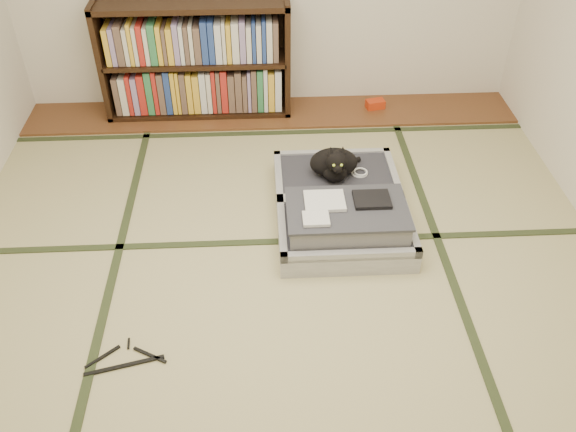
{
  "coord_description": "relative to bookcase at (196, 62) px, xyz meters",
  "views": [
    {
      "loc": [
        -0.1,
        -2.47,
        2.56
      ],
      "look_at": [
        0.05,
        0.35,
        0.25
      ],
      "focal_mm": 38.0,
      "sensor_mm": 36.0,
      "label": 1
    }
  ],
  "objects": [
    {
      "name": "room_shell",
      "position": [
        0.59,
        -2.07,
        1.01
      ],
      "size": [
        4.5,
        4.5,
        4.5
      ],
      "color": "white",
      "rests_on": "ground"
    },
    {
      "name": "cable_coil",
      "position": [
        1.16,
        -1.18,
        -0.28
      ],
      "size": [
        0.11,
        0.11,
        0.03
      ],
      "color": "white",
      "rests_on": "suitcase"
    },
    {
      "name": "suitcase",
      "position": [
        0.99,
        -1.5,
        -0.34
      ],
      "size": [
        0.83,
        1.1,
        0.33
      ],
      "color": "#B5B4B9",
      "rests_on": "floor"
    },
    {
      "name": "cat",
      "position": [
        0.97,
        -1.21,
        -0.18
      ],
      "size": [
        0.37,
        0.37,
        0.3
      ],
      "color": "black",
      "rests_on": "suitcase"
    },
    {
      "name": "wood_strip",
      "position": [
        0.59,
        -0.07,
        -0.44
      ],
      "size": [
        4.0,
        0.5,
        0.02
      ],
      "primitive_type": "cube",
      "color": "brown",
      "rests_on": "ground"
    },
    {
      "name": "bookcase",
      "position": [
        0.0,
        0.0,
        0.0
      ],
      "size": [
        1.48,
        0.34,
        0.95
      ],
      "color": "black",
      "rests_on": "wood_strip"
    },
    {
      "name": "tatami_borders",
      "position": [
        0.59,
        -1.57,
        -0.45
      ],
      "size": [
        4.0,
        4.5,
        0.01
      ],
      "color": "#2D381E",
      "rests_on": "ground"
    },
    {
      "name": "red_item",
      "position": [
        1.46,
        -0.04,
        -0.4
      ],
      "size": [
        0.17,
        0.12,
        0.07
      ],
      "primitive_type": "cube",
      "rotation": [
        0.0,
        0.0,
        0.21
      ],
      "color": "red",
      "rests_on": "wood_strip"
    },
    {
      "name": "floor",
      "position": [
        0.59,
        -2.07,
        -0.45
      ],
      "size": [
        4.5,
        4.5,
        0.0
      ],
      "primitive_type": "plane",
      "color": "tan",
      "rests_on": "ground"
    },
    {
      "name": "hanger",
      "position": [
        -0.24,
        -2.55,
        -0.44
      ],
      "size": [
        0.42,
        0.23,
        0.01
      ],
      "color": "black",
      "rests_on": "floor"
    }
  ]
}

